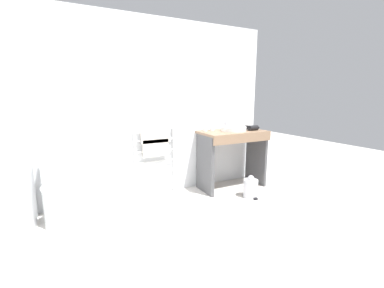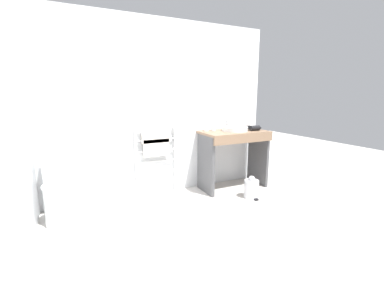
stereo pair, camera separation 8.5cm
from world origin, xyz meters
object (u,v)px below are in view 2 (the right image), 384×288
Objects in this scene: sink_basin at (235,129)px; cup_near_edge at (214,128)px; trash_bin at (251,188)px; hair_dryer at (255,128)px; towel_radiator at (156,147)px; cup_near_wall at (206,128)px; toilet at (64,194)px.

sink_basin is 0.32m from cup_near_edge.
sink_basin is at bearing 87.83° from trash_bin.
towel_radiator is at bearing 168.06° from hair_dryer.
toilet is at bearing -172.46° from cup_near_wall.
cup_near_edge is at bearing 159.23° from hair_dryer.
toilet is 2.50× the size of trash_bin.
toilet is 2.34m from trash_bin.
sink_basin is 1.87× the size of hair_dryer.
toilet is 2.04m from cup_near_wall.
towel_radiator is 4.83× the size of hair_dryer.
cup_near_edge reaches higher than trash_bin.
toilet is at bearing -173.71° from cup_near_edge.
trash_bin is at bearing -92.17° from sink_basin.
hair_dryer is 0.65× the size of trash_bin.
hair_dryer is (0.30, -0.09, 0.00)m from sink_basin.
toilet is 2.14m from cup_near_edge.
toilet is 3.84× the size of hair_dryer.
hair_dryer reaches higher than toilet.
cup_near_wall reaches higher than cup_near_edge.
cup_near_edge is at bearing 114.63° from trash_bin.
towel_radiator is at bearing 174.46° from cup_near_edge.
toilet is at bearing -177.75° from sink_basin.
trash_bin is at bearing -9.03° from toilet.
towel_radiator is 11.62× the size of cup_near_edge.
trash_bin is (-0.31, -0.37, -0.78)m from hair_dryer.
cup_near_wall is at bearing 120.94° from trash_bin.
toilet is 0.79× the size of towel_radiator.
hair_dryer is at bearing 0.05° from toilet.
trash_bin is (-0.02, -0.46, -0.77)m from sink_basin.
toilet reaches higher than trash_bin.
cup_near_wall is at bearing 162.76° from cup_near_edge.
sink_basin is 1.21× the size of trash_bin.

